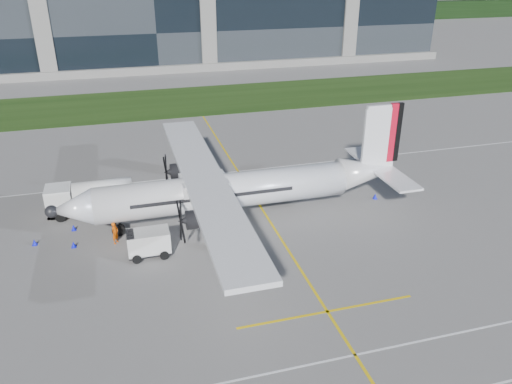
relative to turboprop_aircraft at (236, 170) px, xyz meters
The scene contains 14 objects.
ground 32.78m from the turboprop_aircraft, 90.65° to the left, with size 400.00×400.00×0.00m, color slate.
grass_strip 40.71m from the turboprop_aircraft, 90.52° to the left, with size 400.00×18.00×0.04m, color #1B360E.
terminal_building 72.51m from the turboprop_aircraft, 90.29° to the left, with size 120.00×20.00×15.00m, color black.
tree_line 132.46m from the turboprop_aircraft, 90.16° to the left, with size 400.00×6.00×6.00m, color black.
yellow_taxiway_centerline 5.86m from the turboprop_aircraft, 42.97° to the left, with size 0.20×70.00×0.01m, color yellow.
turboprop_aircraft is the anchor object (origin of this frame).
fuel_tanker_truck 13.88m from the turboprop_aircraft, 158.73° to the left, with size 7.77×2.52×2.91m, color white, non-canonical shape.
baggage_tug 9.28m from the turboprop_aircraft, 154.92° to the right, with size 3.37×2.02×2.02m, color silver, non-canonical shape.
ground_crew_person 10.84m from the turboprop_aircraft, behind, with size 0.85×0.60×2.08m, color #F25907.
safety_cone_fwd 16.96m from the turboprop_aircraft, behind, with size 0.36×0.36×0.50m, color #0D12E8.
safety_cone_nose_stbd 14.34m from the turboprop_aircraft, behind, with size 0.36×0.36×0.50m, color #0D12E8.
safety_cone_nose_port 14.11m from the turboprop_aircraft, behind, with size 0.36×0.36×0.50m, color #0D12E8.
safety_cone_stbdwing 16.41m from the turboprop_aircraft, 99.42° to the left, with size 0.36×0.36×0.50m, color #0D12E8.
safety_cone_tail 14.17m from the turboprop_aircraft, ahead, with size 0.36×0.36×0.50m, color #0D12E8.
Camera 1 is at (-8.32, -29.42, 20.55)m, focal length 35.00 mm.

